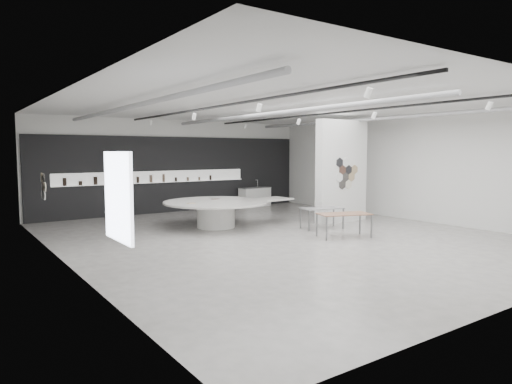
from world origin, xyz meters
TOP-DOWN VIEW (x-y plane):
  - room at (-0.09, -0.00)m, footprint 12.02×14.02m
  - back_wall_display at (-0.08, 6.93)m, footprint 11.80×0.27m
  - partition_column at (3.50, 1.00)m, footprint 2.20×0.38m
  - display_island at (-0.72, 2.45)m, footprint 4.62×3.74m
  - sample_table_wood at (1.40, -1.18)m, footprint 1.66×1.19m
  - sample_table_stone at (1.91, 0.29)m, footprint 1.44×0.94m
  - kitchen_counter at (3.60, 6.53)m, footprint 1.56×0.71m

SIDE VIEW (x-z plane):
  - kitchen_counter at x=3.60m, z-range -0.17..1.03m
  - display_island at x=-0.72m, z-range 0.13..1.01m
  - sample_table_stone at x=1.91m, z-range 0.28..0.96m
  - sample_table_wood at x=1.40m, z-range 0.30..1.00m
  - back_wall_display at x=-0.08m, z-range -0.01..3.09m
  - partition_column at x=3.50m, z-range 0.00..3.60m
  - room at x=-0.09m, z-range 0.16..3.98m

